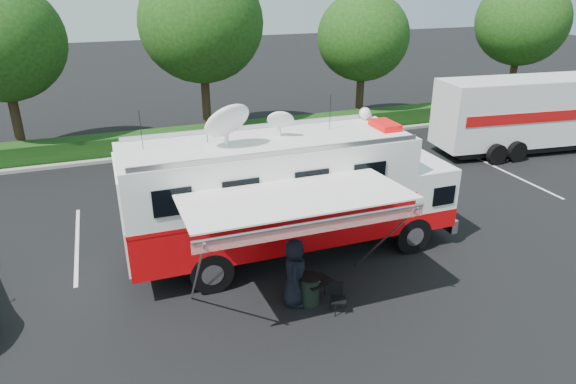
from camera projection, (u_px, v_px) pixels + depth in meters
name	position (u px, v px, depth m)	size (l,w,h in m)	color
ground_plane	(293.00, 252.00, 16.36)	(120.00, 120.00, 0.00)	black
back_border	(225.00, 42.00, 25.90)	(60.00, 6.14, 8.87)	#9E998E
stall_lines	(252.00, 216.00, 18.79)	(24.12, 5.50, 0.01)	silver
command_truck	(291.00, 193.00, 15.51)	(10.15, 2.79, 4.88)	black
awning	(297.00, 202.00, 12.31)	(5.54, 2.85, 3.34)	white
person	(294.00, 303.00, 13.85)	(0.94, 0.61, 1.92)	black
folding_table	(317.00, 282.00, 13.70)	(0.90, 0.76, 0.65)	black
folding_chair	(337.00, 295.00, 13.38)	(0.50, 0.53, 0.82)	black
trash_bin	(310.00, 290.00, 13.70)	(0.56, 0.56, 0.84)	black
semi_trailer	(550.00, 112.00, 25.30)	(11.90, 3.70, 3.61)	silver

